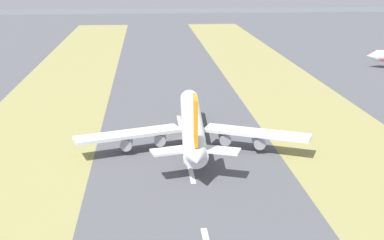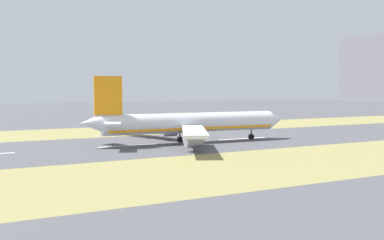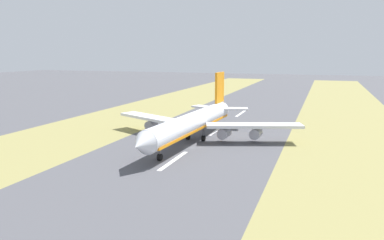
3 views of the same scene
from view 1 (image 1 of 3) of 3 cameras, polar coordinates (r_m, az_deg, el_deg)
name	(u,v)px [view 1 (image 1 of 3)]	position (r m, az deg, el deg)	size (l,w,h in m)	color
ground_plane	(183,138)	(158.42, -0.93, -1.89)	(800.00, 800.00, 0.00)	#4C4C51
grass_median_west	(28,142)	(161.84, -17.05, -2.24)	(40.00, 600.00, 0.01)	olive
grass_median_east	(331,134)	(167.49, 14.62, -1.41)	(40.00, 600.00, 0.01)	olive
centreline_dash_mid	(190,169)	(134.60, -0.17, -5.29)	(1.20, 18.00, 0.01)	silver
centreline_dash_far	(180,123)	(172.29, -1.27, -0.37)	(1.20, 18.00, 0.01)	silver
airplane_main_jet	(192,125)	(149.78, 0.02, -0.57)	(64.04, 67.20, 20.20)	silver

